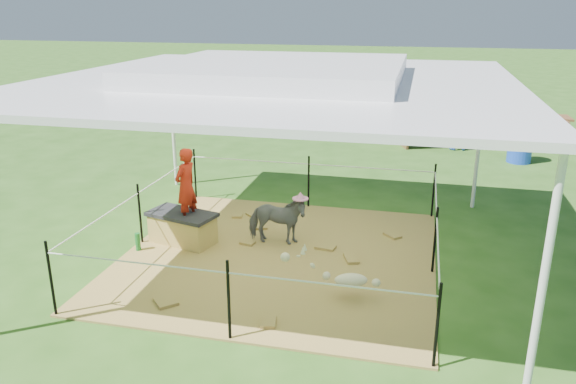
% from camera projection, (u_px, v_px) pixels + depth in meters
% --- Properties ---
extents(ground, '(90.00, 90.00, 0.00)m').
position_uv_depth(ground, '(279.00, 258.00, 8.47)').
color(ground, '#2D5919').
rests_on(ground, ground).
extents(hay_patch, '(4.60, 4.60, 0.03)m').
position_uv_depth(hay_patch, '(279.00, 257.00, 8.47)').
color(hay_patch, brown).
rests_on(hay_patch, ground).
extents(canopy_tent, '(6.30, 6.30, 2.90)m').
position_uv_depth(canopy_tent, '(278.00, 77.00, 7.61)').
color(canopy_tent, silver).
rests_on(canopy_tent, ground).
extents(rope_fence, '(4.54, 4.54, 1.00)m').
position_uv_depth(rope_fence, '(279.00, 218.00, 8.27)').
color(rope_fence, black).
rests_on(rope_fence, ground).
extents(straw_bale, '(1.09, 0.74, 0.44)m').
position_uv_depth(straw_bale, '(183.00, 229.00, 8.88)').
color(straw_bale, '#A88F3D').
rests_on(straw_bale, hay_patch).
extents(dark_cloth, '(1.17, 0.81, 0.06)m').
position_uv_depth(dark_cloth, '(182.00, 214.00, 8.80)').
color(dark_cloth, black).
rests_on(dark_cloth, straw_bale).
extents(woman, '(0.39, 0.50, 1.20)m').
position_uv_depth(woman, '(186.00, 180.00, 8.60)').
color(woman, '#B01F11').
rests_on(woman, straw_bale).
extents(green_bottle, '(0.09, 0.09, 0.28)m').
position_uv_depth(green_bottle, '(138.00, 242.00, 8.62)').
color(green_bottle, '#186C26').
rests_on(green_bottle, hay_patch).
extents(pony, '(0.96, 0.49, 0.79)m').
position_uv_depth(pony, '(277.00, 220.00, 8.77)').
color(pony, '#535358').
rests_on(pony, hay_patch).
extents(pink_hat, '(0.25, 0.25, 0.11)m').
position_uv_depth(pink_hat, '(277.00, 193.00, 8.62)').
color(pink_hat, pink).
rests_on(pink_hat, pony).
extents(foal, '(1.13, 0.80, 0.57)m').
position_uv_depth(foal, '(351.00, 278.00, 7.17)').
color(foal, beige).
rests_on(foal, hay_patch).
extents(trash_barrel, '(0.62, 0.62, 0.87)m').
position_uv_depth(trash_barrel, '(520.00, 145.00, 13.44)').
color(trash_barrel, blue).
rests_on(trash_barrel, ground).
extents(picnic_table_near, '(2.16, 1.87, 0.75)m').
position_uv_depth(picnic_table_near, '(425.00, 130.00, 15.28)').
color(picnic_table_near, '#532F1C').
rests_on(picnic_table_near, ground).
extents(picnic_table_far, '(1.87, 1.38, 0.76)m').
position_uv_depth(picnic_table_far, '(533.00, 130.00, 15.31)').
color(picnic_table_far, brown).
rests_on(picnic_table_far, ground).
extents(distant_person, '(0.57, 0.46, 1.09)m').
position_uv_depth(distant_person, '(457.00, 129.00, 14.57)').
color(distant_person, blue).
rests_on(distant_person, ground).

